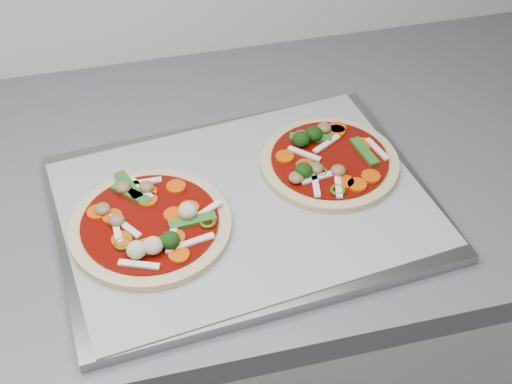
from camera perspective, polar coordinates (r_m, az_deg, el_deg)
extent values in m
cube|color=gray|center=(0.91, -0.92, -1.25)|extent=(0.50, 0.39, 0.02)
cube|color=#929298|center=(0.91, -0.93, -0.86)|extent=(0.49, 0.38, 0.00)
cylinder|color=tan|center=(0.88, -8.44, -2.73)|extent=(0.27, 0.27, 0.01)
cylinder|color=#660F04|center=(0.87, -8.49, -2.40)|extent=(0.22, 0.22, 0.00)
cylinder|color=#E05705|center=(0.89, -12.60, -1.60)|extent=(0.03, 0.03, 0.00)
cube|color=#296D21|center=(0.86, -5.10, -2.31)|extent=(0.06, 0.02, 0.00)
ellipsoid|color=#C6B794|center=(0.83, -8.25, -4.27)|extent=(0.02, 0.02, 0.02)
ellipsoid|color=brown|center=(0.91, -8.77, 0.42)|extent=(0.03, 0.03, 0.01)
cube|color=silver|center=(0.82, -9.35, -5.75)|extent=(0.05, 0.03, 0.00)
ellipsoid|color=brown|center=(0.89, -12.18, -1.33)|extent=(0.03, 0.03, 0.01)
ellipsoid|color=brown|center=(0.87, -11.09, -2.21)|extent=(0.02, 0.02, 0.01)
cylinder|color=#E05705|center=(0.90, -8.66, -0.62)|extent=(0.03, 0.03, 0.00)
cube|color=silver|center=(0.91, -9.20, 0.31)|extent=(0.03, 0.05, 0.00)
ellipsoid|color=#14340D|center=(0.83, -6.90, -3.85)|extent=(0.03, 0.03, 0.02)
ellipsoid|color=brown|center=(0.91, -10.59, 0.37)|extent=(0.03, 0.03, 0.01)
cylinder|color=#E05705|center=(0.85, -6.50, -3.66)|extent=(0.03, 0.03, 0.00)
cylinder|color=#E05705|center=(0.87, -6.60, -1.82)|extent=(0.03, 0.03, 0.00)
torus|color=#39510B|center=(0.86, -3.89, -2.42)|extent=(0.03, 0.03, 0.00)
cylinder|color=#E05705|center=(0.84, -8.82, -4.38)|extent=(0.03, 0.03, 0.00)
torus|color=#39510B|center=(0.84, -7.11, -3.81)|extent=(0.02, 0.02, 0.00)
cube|color=#296D21|center=(0.91, -9.95, -0.14)|extent=(0.05, 0.05, 0.00)
cylinder|color=#E05705|center=(0.91, -6.41, 0.43)|extent=(0.04, 0.04, 0.00)
cylinder|color=#E05705|center=(0.88, -11.43, -1.94)|extent=(0.03, 0.03, 0.00)
cylinder|color=#E05705|center=(0.88, -5.37, -1.29)|extent=(0.03, 0.03, 0.00)
ellipsoid|color=#C6B794|center=(0.86, -5.49, -1.51)|extent=(0.03, 0.03, 0.02)
cube|color=silver|center=(0.87, -11.11, -2.88)|extent=(0.01, 0.05, 0.00)
ellipsoid|color=#C6B794|center=(0.83, -9.54, -4.58)|extent=(0.03, 0.03, 0.02)
cylinder|color=#E05705|center=(0.83, -6.19, -5.01)|extent=(0.03, 0.03, 0.00)
torus|color=#39510B|center=(0.85, -10.62, -4.09)|extent=(0.03, 0.03, 0.00)
cube|color=silver|center=(0.84, -4.92, -3.95)|extent=(0.05, 0.02, 0.00)
cube|color=silver|center=(0.92, -9.04, 0.77)|extent=(0.05, 0.01, 0.00)
cube|color=#296D21|center=(0.92, -10.15, 0.50)|extent=(0.03, 0.06, 0.00)
cylinder|color=#E05705|center=(0.85, -10.68, -3.77)|extent=(0.04, 0.04, 0.00)
cube|color=silver|center=(0.87, -4.03, -1.55)|extent=(0.05, 0.03, 0.00)
cylinder|color=#E05705|center=(0.91, -8.69, 0.00)|extent=(0.04, 0.04, 0.00)
cube|color=silver|center=(0.87, -10.34, -2.74)|extent=(0.03, 0.04, 0.00)
cube|color=silver|center=(0.85, -6.74, -3.65)|extent=(0.02, 0.05, 0.00)
cylinder|color=tan|center=(0.96, 5.89, 2.34)|extent=(0.20, 0.20, 0.01)
cylinder|color=#660F04|center=(0.96, 5.92, 2.65)|extent=(0.17, 0.17, 0.00)
ellipsoid|color=#14340D|center=(0.92, 3.82, 1.73)|extent=(0.03, 0.03, 0.02)
ellipsoid|color=brown|center=(0.99, 5.48, 5.12)|extent=(0.02, 0.02, 0.01)
cube|color=#296D21|center=(0.97, 8.67, 3.23)|extent=(0.02, 0.06, 0.00)
ellipsoid|color=brown|center=(0.98, 3.65, 4.52)|extent=(0.03, 0.03, 0.01)
ellipsoid|color=brown|center=(0.93, 6.60, 1.73)|extent=(0.03, 0.03, 0.01)
cube|color=silver|center=(0.91, 4.78, 0.69)|extent=(0.02, 0.05, 0.00)
cube|color=silver|center=(0.95, 3.87, 3.06)|extent=(0.04, 0.04, 0.00)
ellipsoid|color=brown|center=(0.93, 4.82, 1.90)|extent=(0.03, 0.03, 0.01)
ellipsoid|color=brown|center=(0.91, 3.25, 1.17)|extent=(0.02, 0.02, 0.01)
torus|color=#39510B|center=(0.93, 5.17, 1.58)|extent=(0.02, 0.02, 0.00)
cylinder|color=#E05705|center=(0.92, 7.08, 0.79)|extent=(0.03, 0.03, 0.00)
cylinder|color=#E05705|center=(0.94, 3.97, 2.10)|extent=(0.03, 0.03, 0.00)
cylinder|color=#E05705|center=(0.98, 8.57, 3.79)|extent=(0.03, 0.03, 0.00)
cube|color=silver|center=(0.97, 9.66, 3.41)|extent=(0.02, 0.05, 0.00)
cylinder|color=#E05705|center=(0.92, 8.09, 0.57)|extent=(0.03, 0.03, 0.00)
cylinder|color=#E05705|center=(0.95, 2.32, 2.83)|extent=(0.03, 0.03, 0.00)
cube|color=#296D21|center=(0.98, 4.39, 4.35)|extent=(0.06, 0.03, 0.00)
cylinder|color=#E05705|center=(1.00, 6.52, 5.09)|extent=(0.03, 0.03, 0.00)
cylinder|color=#E05705|center=(0.93, 9.17, 1.24)|extent=(0.03, 0.03, 0.00)
torus|color=#39510B|center=(0.91, 6.56, 0.16)|extent=(0.03, 0.03, 0.00)
cube|color=silver|center=(0.92, 4.98, 1.16)|extent=(0.05, 0.02, 0.00)
cylinder|color=#E05705|center=(1.00, 6.45, 4.86)|extent=(0.03, 0.03, 0.00)
torus|color=#39510B|center=(0.99, 5.53, 4.77)|extent=(0.03, 0.03, 0.00)
ellipsoid|color=#14340D|center=(0.97, 3.64, 4.25)|extent=(0.03, 0.03, 0.02)
ellipsoid|color=#14340D|center=(0.98, 4.65, 4.66)|extent=(0.03, 0.03, 0.02)
cube|color=silver|center=(0.97, 5.67, 3.86)|extent=(0.05, 0.03, 0.00)
cube|color=silver|center=(0.91, 6.59, 0.62)|extent=(0.02, 0.05, 0.00)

